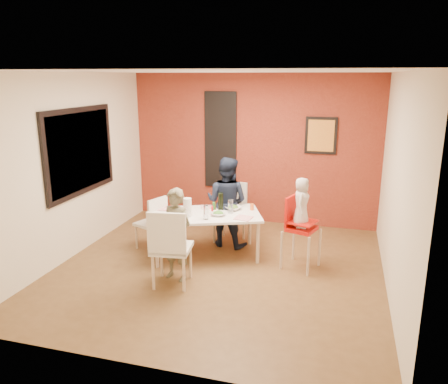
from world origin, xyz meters
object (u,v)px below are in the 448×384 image
(chair_far, at_px, (231,208))
(chair_near, at_px, (170,245))
(chair_left, at_px, (154,220))
(high_chair, at_px, (299,225))
(dining_table, at_px, (206,217))
(toddler, at_px, (301,203))
(paper_towel_roll, at_px, (187,207))
(child_far, at_px, (227,202))
(wine_bottle, at_px, (221,203))
(child_near, at_px, (176,235))

(chair_far, bearing_deg, chair_near, -90.08)
(chair_near, distance_m, chair_left, 1.36)
(chair_left, distance_m, high_chair, 2.25)
(chair_left, bearing_deg, dining_table, 110.59)
(toddler, bearing_deg, paper_towel_roll, 97.10)
(dining_table, height_order, paper_towel_roll, paper_towel_roll)
(dining_table, bearing_deg, high_chair, -2.02)
(toddler, bearing_deg, high_chair, 62.22)
(toddler, bearing_deg, dining_table, 89.66)
(chair_near, xyz_separation_m, chair_far, (0.32, 1.85, -0.05))
(chair_near, distance_m, paper_towel_roll, 0.95)
(chair_left, bearing_deg, toddler, 109.55)
(toddler, relative_size, paper_towel_roll, 2.57)
(chair_far, relative_size, child_far, 0.67)
(high_chair, xyz_separation_m, toddler, (0.03, -0.02, 0.34))
(wine_bottle, bearing_deg, toddler, -8.78)
(high_chair, bearing_deg, child_far, 83.69)
(chair_near, xyz_separation_m, child_near, (-0.01, 0.25, 0.04))
(chair_near, height_order, child_far, child_far)
(chair_far, distance_m, toddler, 1.51)
(child_near, distance_m, wine_bottle, 1.06)
(toddler, bearing_deg, child_near, 119.77)
(toddler, bearing_deg, chair_near, 126.90)
(chair_near, bearing_deg, chair_left, -64.70)
(dining_table, distance_m, high_chair, 1.38)
(chair_near, height_order, child_near, child_near)
(child_near, bearing_deg, wine_bottle, 86.36)
(chair_far, height_order, child_far, child_far)
(dining_table, height_order, high_chair, high_chair)
(chair_near, relative_size, child_far, 0.73)
(wine_bottle, relative_size, paper_towel_roll, 1.09)
(chair_near, bearing_deg, child_far, -108.71)
(paper_towel_roll, bearing_deg, child_near, -83.01)
(chair_left, relative_size, child_far, 0.59)
(child_far, relative_size, wine_bottle, 4.83)
(chair_left, distance_m, wine_bottle, 1.11)
(chair_left, bearing_deg, high_chair, 109.91)
(chair_near, xyz_separation_m, toddler, (1.53, 1.05, 0.38))
(child_near, bearing_deg, paper_towel_roll, 111.66)
(high_chair, bearing_deg, paper_towel_roll, 113.54)
(chair_left, distance_m, child_far, 1.18)
(chair_near, xyz_separation_m, chair_left, (-0.74, 1.13, -0.11))
(dining_table, bearing_deg, wine_bottle, 32.78)
(chair_far, bearing_deg, chair_left, -135.98)
(chair_left, distance_m, toddler, 2.32)
(chair_far, height_order, child_near, child_near)
(wine_bottle, bearing_deg, high_chair, -8.26)
(chair_near, height_order, wine_bottle, chair_near)
(dining_table, relative_size, paper_towel_roll, 6.62)
(wine_bottle, bearing_deg, chair_left, -174.07)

